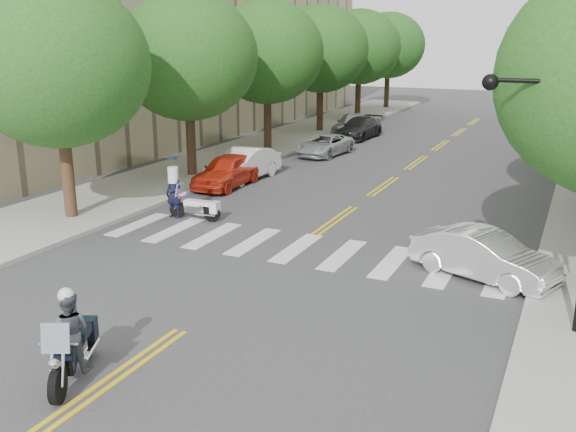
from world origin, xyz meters
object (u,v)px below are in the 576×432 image
Objects in this scene: motorcycle_parked at (199,208)px; officer_standing at (174,193)px; motorcycle_police at (71,337)px; convertible at (484,255)px.

motorcycle_parked is 1.12× the size of officer_standing.
motorcycle_police is 1.08× the size of motorcycle_parked.
officer_standing is (-0.99, -0.11, 0.46)m from motorcycle_parked.
convertible reaches higher than motorcycle_parked.
convertible is (10.30, -1.64, 0.21)m from motorcycle_parked.
officer_standing is 11.39m from convertible.
motorcycle_parked is (-3.80, 10.52, -0.39)m from motorcycle_police.
officer_standing is at bearing 92.72° from motorcycle_parked.
convertible is at bearing -151.56° from motorcycle_police.
motorcycle_parked is at bearing 11.52° from officer_standing.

